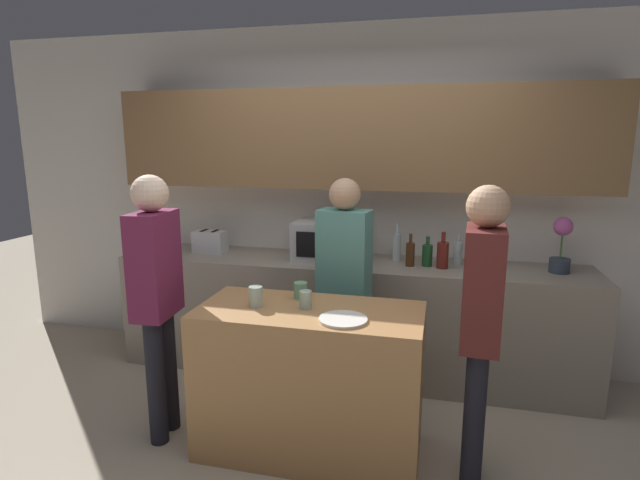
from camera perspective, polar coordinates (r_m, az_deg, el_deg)
The scene contains 19 objects.
back_wall at distance 4.01m, azimuth 4.03°, elevation 7.33°, with size 6.40×0.40×2.70m.
back_counter at distance 3.98m, azimuth 3.13°, elevation -8.75°, with size 3.60×0.62×0.90m.
kitchen_island at distance 3.03m, azimuth -1.17°, elevation -15.75°, with size 1.28×0.60×0.88m.
microwave at distance 3.88m, azimuth 0.99°, elevation -0.04°, with size 0.52×0.39×0.30m.
toaster at distance 4.23m, azimuth -12.46°, elevation -0.17°, with size 0.26×0.16×0.18m.
potted_plant at distance 3.87m, azimuth 25.87°, elevation -0.52°, with size 0.14×0.14×0.39m.
bottle_0 at distance 3.88m, azimuth 8.76°, elevation -0.75°, with size 0.07×0.07×0.29m.
bottle_1 at distance 3.74m, azimuth 10.27°, elevation -1.56°, with size 0.07×0.07×0.24m.
bottle_2 at distance 3.76m, azimuth 12.16°, elevation -1.67°, with size 0.08×0.08×0.22m.
bottle_3 at distance 3.72m, azimuth 13.84°, elevation -1.62°, with size 0.08×0.08×0.27m.
bottle_4 at distance 3.87m, azimuth 15.47°, elevation -1.41°, with size 0.06×0.06×0.23m.
bottle_5 at distance 3.74m, azimuth 17.40°, elevation -1.87°, with size 0.09×0.09×0.25m.
plate_on_island at distance 2.68m, azimuth 2.66°, elevation -9.06°, with size 0.26×0.26×0.01m.
cup_0 at distance 2.90m, azimuth -7.36°, elevation -6.43°, with size 0.08×0.08×0.12m.
cup_1 at distance 2.85m, azimuth -1.66°, elevation -6.83°, with size 0.07×0.07×0.10m.
cup_2 at distance 3.02m, azimuth -2.24°, elevation -5.78°, with size 0.08×0.08×0.10m.
person_left at distance 3.34m, azimuth 2.76°, elevation -4.03°, with size 0.37×0.24×1.58m.
person_center at distance 3.12m, azimuth -18.22°, elevation -5.10°, with size 0.22×0.35×1.63m.
person_right at distance 2.70m, azimuth 17.91°, elevation -7.99°, with size 0.21×0.35×1.61m.
Camera 1 is at (0.68, -2.28, 1.83)m, focal length 28.00 mm.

